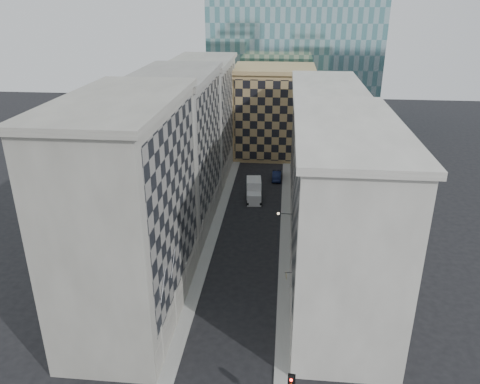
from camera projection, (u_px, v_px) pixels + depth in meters
The scene contains 14 objects.
sidewalk_west at pixel (214, 231), 69.52m from camera, with size 1.50×100.00×0.15m, color gray.
sidewalk_east at pixel (285, 234), 68.56m from camera, with size 1.50×100.00×0.15m, color gray.
bldg_left_a at pixel (130, 212), 48.04m from camera, with size 10.80×22.80×23.70m.
bldg_left_b at pixel (178, 151), 68.39m from camera, with size 10.80×22.80×22.70m.
bldg_left_c at pixel (203, 118), 88.75m from camera, with size 10.80×22.80×21.70m.
bldg_right_a at pixel (340, 218), 50.31m from camera, with size 10.80×26.80×20.70m.
bldg_right_b at pixel (323, 147), 75.24m from camera, with size 10.80×28.80×19.70m.
tan_block at pixel (273, 111), 99.94m from camera, with size 16.80×14.80×18.80m.
church_tower at pixel (269, 21), 106.22m from camera, with size 7.20×7.20×51.50m.
flagpoles_left at pixel (168, 273), 44.49m from camera, with size 0.10×6.33×2.33m.
bracket_lamp at pixel (280, 214), 60.76m from camera, with size 1.98×0.36×0.36m.
box_truck at pixel (254, 191), 79.96m from camera, with size 3.01×6.25×3.32m.
dark_car at pixel (277, 176), 88.53m from camera, with size 1.66×4.77×1.57m, color #0D1533.
shop_sign at pixel (286, 275), 51.68m from camera, with size 0.76×0.67×0.75m.
Camera 1 is at (4.65, -31.10, 32.46)m, focal length 35.00 mm.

